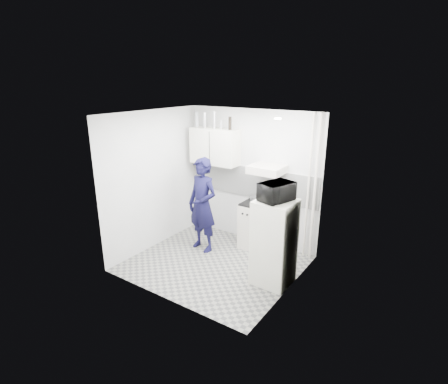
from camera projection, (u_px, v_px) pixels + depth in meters
The scene contains 22 objects.
floor at pixel (215, 263), 6.18m from camera, with size 2.80×2.80×0.00m, color gray.
ceiling at pixel (213, 114), 5.38m from camera, with size 2.80×2.80×0.00m, color white.
wall_back at pixel (252, 177), 6.77m from camera, with size 2.80×2.80×0.00m, color silver.
wall_left at pixel (153, 181), 6.53m from camera, with size 2.60×2.60×0.00m, color silver.
wall_right at pixel (293, 211), 5.03m from camera, with size 2.60×2.60×0.00m, color silver.
person at pixel (202, 205), 6.46m from camera, with size 0.65×0.43×1.78m, color black.
stove at pixel (257, 226), 6.69m from camera, with size 0.54×0.54×0.87m, color beige.
fridge at pixel (274, 242), 5.43m from camera, with size 0.57×0.57×1.38m, color white.
stove_top at pixel (257, 204), 6.55m from camera, with size 0.52×0.52×0.03m, color black.
saucepan at pixel (255, 199), 6.59m from camera, with size 0.18×0.18×0.10m, color silver.
microwave at pixel (277, 192), 5.18m from camera, with size 0.35×0.51×0.28m, color black.
bottle_a at pixel (197, 119), 6.94m from camera, with size 0.07×0.07×0.30m, color #B2B7BC.
bottle_b at pixel (205, 120), 6.83m from camera, with size 0.08×0.08×0.29m, color silver.
bottle_d at pixel (214, 120), 6.70m from camera, with size 0.07×0.07×0.32m, color silver.
canister_a at pixel (221, 125), 6.65m from camera, with size 0.07×0.07×0.17m, color silver.
bottle_e at pixel (230, 123), 6.52m from camera, with size 0.06×0.06×0.25m, color black.
upper_cabinet at pixel (215, 146), 6.86m from camera, with size 1.00×0.35×0.70m, color white.
range_hood at pixel (267, 169), 6.25m from camera, with size 0.60×0.50×0.14m, color beige.
backsplash at pixel (251, 182), 6.78m from camera, with size 2.74×0.03×0.60m, color white.
pipe_a at pixel (315, 189), 6.01m from camera, with size 0.05×0.05×2.60m, color beige.
pipe_b at pixel (308, 188), 6.07m from camera, with size 0.04×0.04×2.60m, color beige.
ceiling_spot_fixture at pixel (278, 119), 5.01m from camera, with size 0.10×0.10×0.02m, color white.
Camera 1 is at (3.22, -4.45, 3.11)m, focal length 28.00 mm.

